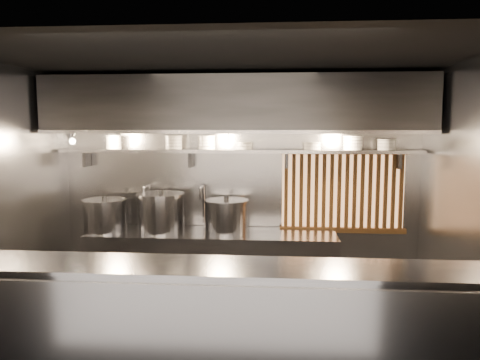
# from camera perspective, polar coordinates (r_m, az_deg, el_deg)

# --- Properties ---
(floor) EXTENTS (4.50, 4.50, 0.00)m
(floor) POSITION_cam_1_polar(r_m,az_deg,el_deg) (4.93, -1.66, -19.72)
(floor) COLOR black
(floor) RESTS_ON ground
(ceiling) EXTENTS (4.50, 4.50, 0.00)m
(ceiling) POSITION_cam_1_polar(r_m,az_deg,el_deg) (4.46, -1.78, 14.53)
(ceiling) COLOR black
(ceiling) RESTS_ON wall_back
(wall_back) EXTENTS (4.50, 0.00, 4.50)m
(wall_back) POSITION_cam_1_polar(r_m,az_deg,el_deg) (5.96, -0.12, -0.97)
(wall_back) COLOR gray
(wall_back) RESTS_ON floor
(wall_left) EXTENTS (0.00, 3.00, 3.00)m
(wall_left) POSITION_cam_1_polar(r_m,az_deg,el_deg) (5.23, -27.04, -2.75)
(wall_left) COLOR gray
(wall_left) RESTS_ON floor
(wall_right) EXTENTS (0.00, 3.00, 3.00)m
(wall_right) POSITION_cam_1_polar(r_m,az_deg,el_deg) (4.79, 26.15, -3.50)
(wall_right) COLOR gray
(wall_right) RESTS_ON floor
(serving_counter) EXTENTS (4.50, 0.56, 1.13)m
(serving_counter) POSITION_cam_1_polar(r_m,az_deg,el_deg) (3.82, -3.35, -18.44)
(serving_counter) COLOR #95959A
(serving_counter) RESTS_ON floor
(cooking_bench) EXTENTS (3.00, 0.70, 0.90)m
(cooking_bench) POSITION_cam_1_polar(r_m,az_deg,el_deg) (5.84, -3.41, -10.70)
(cooking_bench) COLOR #95959A
(cooking_bench) RESTS_ON floor
(bowl_shelf) EXTENTS (4.40, 0.34, 0.04)m
(bowl_shelf) POSITION_cam_1_polar(r_m,az_deg,el_deg) (5.74, -0.27, 3.55)
(bowl_shelf) COLOR #95959A
(bowl_shelf) RESTS_ON wall_back
(exhaust_hood) EXTENTS (4.40, 0.81, 0.65)m
(exhaust_hood) POSITION_cam_1_polar(r_m,az_deg,el_deg) (5.52, -0.47, 9.09)
(exhaust_hood) COLOR #2D2D30
(exhaust_hood) RESTS_ON ceiling
(wood_screen) EXTENTS (1.56, 0.09, 1.04)m
(wood_screen) POSITION_cam_1_polar(r_m,az_deg,el_deg) (5.95, 12.42, -1.33)
(wood_screen) COLOR #E7A468
(wood_screen) RESTS_ON wall_back
(faucet_left) EXTENTS (0.04, 0.30, 0.50)m
(faucet_left) POSITION_cam_1_polar(r_m,az_deg,el_deg) (6.05, -11.15, -1.88)
(faucet_left) COLOR silver
(faucet_left) RESTS_ON wall_back
(faucet_right) EXTENTS (0.04, 0.30, 0.50)m
(faucet_right) POSITION_cam_1_polar(r_m,az_deg,el_deg) (5.90, -4.59, -1.99)
(faucet_right) COLOR silver
(faucet_right) RESTS_ON wall_back
(heat_lamp) EXTENTS (0.25, 0.35, 0.20)m
(heat_lamp) POSITION_cam_1_polar(r_m,az_deg,el_deg) (5.76, -19.94, 5.04)
(heat_lamp) COLOR #95959A
(heat_lamp) RESTS_ON exhaust_hood
(pendant_bulb) EXTENTS (0.09, 0.09, 0.19)m
(pendant_bulb) POSITION_cam_1_polar(r_m,az_deg,el_deg) (5.63, -1.39, 4.32)
(pendant_bulb) COLOR #2D2D30
(pendant_bulb) RESTS_ON exhaust_hood
(stock_pot_left) EXTENTS (0.78, 0.78, 0.51)m
(stock_pot_left) POSITION_cam_1_polar(r_m,az_deg,el_deg) (5.81, -9.60, -3.89)
(stock_pot_left) COLOR #95959A
(stock_pot_left) RESTS_ON cooking_bench
(stock_pot_mid) EXTENTS (0.68, 0.68, 0.44)m
(stock_pot_mid) POSITION_cam_1_polar(r_m,az_deg,el_deg) (5.97, -16.13, -4.14)
(stock_pot_mid) COLOR #95959A
(stock_pot_mid) RESTS_ON cooking_bench
(stock_pot_right) EXTENTS (0.64, 0.64, 0.44)m
(stock_pot_right) POSITION_cam_1_polar(r_m,az_deg,el_deg) (5.69, -1.68, -4.39)
(stock_pot_right) COLOR #95959A
(stock_pot_right) RESTS_ON cooking_bench
(bowl_stack_0) EXTENTS (0.20, 0.20, 0.17)m
(bowl_stack_0) POSITION_cam_1_polar(r_m,az_deg,el_deg) (6.07, -15.15, 4.48)
(bowl_stack_0) COLOR white
(bowl_stack_0) RESTS_ON bowl_shelf
(bowl_stack_1) EXTENTS (0.22, 0.22, 0.17)m
(bowl_stack_1) POSITION_cam_1_polar(r_m,az_deg,el_deg) (5.86, -8.07, 4.57)
(bowl_stack_1) COLOR white
(bowl_stack_1) RESTS_ON bowl_shelf
(bowl_stack_2) EXTENTS (0.22, 0.22, 0.17)m
(bowl_stack_2) POSITION_cam_1_polar(r_m,az_deg,el_deg) (5.78, -4.08, 4.60)
(bowl_stack_2) COLOR white
(bowl_stack_2) RESTS_ON bowl_shelf
(bowl_stack_3) EXTENTS (0.21, 0.21, 0.09)m
(bowl_stack_3) POSITION_cam_1_polar(r_m,az_deg,el_deg) (5.73, 0.46, 4.22)
(bowl_stack_3) COLOR white
(bowl_stack_3) RESTS_ON bowl_shelf
(bowl_stack_4) EXTENTS (0.22, 0.22, 0.09)m
(bowl_stack_4) POSITION_cam_1_polar(r_m,az_deg,el_deg) (5.73, 8.81, 4.14)
(bowl_stack_4) COLOR white
(bowl_stack_4) RESTS_ON bowl_shelf
(bowl_stack_5) EXTENTS (0.24, 0.24, 0.17)m
(bowl_stack_5) POSITION_cam_1_polar(r_m,az_deg,el_deg) (5.78, 13.58, 4.43)
(bowl_stack_5) COLOR white
(bowl_stack_5) RESTS_ON bowl_shelf
(bowl_stack_6) EXTENTS (0.23, 0.23, 0.13)m
(bowl_stack_6) POSITION_cam_1_polar(r_m,az_deg,el_deg) (5.86, 17.45, 4.15)
(bowl_stack_6) COLOR white
(bowl_stack_6) RESTS_ON bowl_shelf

